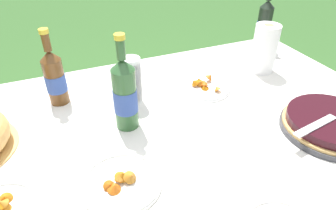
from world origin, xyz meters
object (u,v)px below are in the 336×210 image
object	(u,v)px
cider_bottle_amber	(55,77)
snack_plate_far	(204,86)
paper_towel_roll	(265,49)
berry_tart	(330,124)
cup_stack	(132,81)
juice_bottle_red	(264,25)
cider_bottle_green	(125,95)
snack_plate_right	(121,182)

from	to	relation	value
cider_bottle_amber	snack_plate_far	xyz separation A→B (m)	(0.57, -0.13, -0.10)
snack_plate_far	paper_towel_roll	bearing A→B (deg)	7.82
berry_tart	cup_stack	distance (m)	0.72
juice_bottle_red	paper_towel_roll	xyz separation A→B (m)	(-0.17, -0.22, -0.02)
cider_bottle_amber	snack_plate_far	world-z (taller)	cider_bottle_amber
cider_bottle_green	cup_stack	bearing A→B (deg)	64.80
snack_plate_right	paper_towel_roll	xyz separation A→B (m)	(0.79, 0.42, 0.10)
berry_tart	paper_towel_roll	world-z (taller)	paper_towel_roll
cider_bottle_amber	snack_plate_right	world-z (taller)	cider_bottle_amber
cider_bottle_green	snack_plate_far	world-z (taller)	cider_bottle_green
cup_stack	snack_plate_right	world-z (taller)	cup_stack
cup_stack	snack_plate_right	xyz separation A→B (m)	(-0.16, -0.39, -0.08)
cider_bottle_amber	juice_bottle_red	size ratio (longest dim) A/B	0.90
berry_tart	cup_stack	bearing A→B (deg)	142.58
juice_bottle_red	snack_plate_far	bearing A→B (deg)	-151.49
berry_tart	cider_bottle_green	world-z (taller)	cider_bottle_green
cup_stack	cider_bottle_amber	xyz separation A→B (m)	(-0.27, 0.11, 0.02)
juice_bottle_red	paper_towel_roll	world-z (taller)	juice_bottle_red
snack_plate_far	juice_bottle_red	bearing A→B (deg)	28.51
juice_bottle_red	snack_plate_far	world-z (taller)	juice_bottle_red
cider_bottle_green	cider_bottle_amber	xyz separation A→B (m)	(-0.20, 0.25, -0.02)
cider_bottle_amber	snack_plate_far	size ratio (longest dim) A/B	1.34
cider_bottle_amber	snack_plate_right	bearing A→B (deg)	-77.57
cup_stack	cider_bottle_amber	world-z (taller)	cider_bottle_amber
juice_bottle_red	snack_plate_far	size ratio (longest dim) A/B	1.48
cup_stack	paper_towel_roll	world-z (taller)	paper_towel_roll
cider_bottle_green	paper_towel_roll	xyz separation A→B (m)	(0.69, 0.16, -0.02)
snack_plate_right	cider_bottle_amber	bearing A→B (deg)	102.43
juice_bottle_red	paper_towel_roll	bearing A→B (deg)	-126.53
juice_bottle_red	paper_towel_roll	size ratio (longest dim) A/B	1.51
snack_plate_far	cider_bottle_green	bearing A→B (deg)	-162.35
juice_bottle_red	berry_tart	bearing A→B (deg)	-108.35
cider_bottle_green	snack_plate_far	bearing A→B (deg)	17.65
cider_bottle_green	juice_bottle_red	bearing A→B (deg)	24.10
cup_stack	snack_plate_right	size ratio (longest dim) A/B	0.83
cider_bottle_amber	juice_bottle_red	world-z (taller)	juice_bottle_red
cup_stack	cider_bottle_green	size ratio (longest dim) A/B	0.56
snack_plate_far	snack_plate_right	bearing A→B (deg)	-140.95
berry_tart	cup_stack	xyz separation A→B (m)	(-0.57, 0.44, 0.07)
snack_plate_far	paper_towel_roll	size ratio (longest dim) A/B	1.02
paper_towel_roll	cider_bottle_amber	bearing A→B (deg)	174.48
juice_bottle_red	snack_plate_right	world-z (taller)	juice_bottle_red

